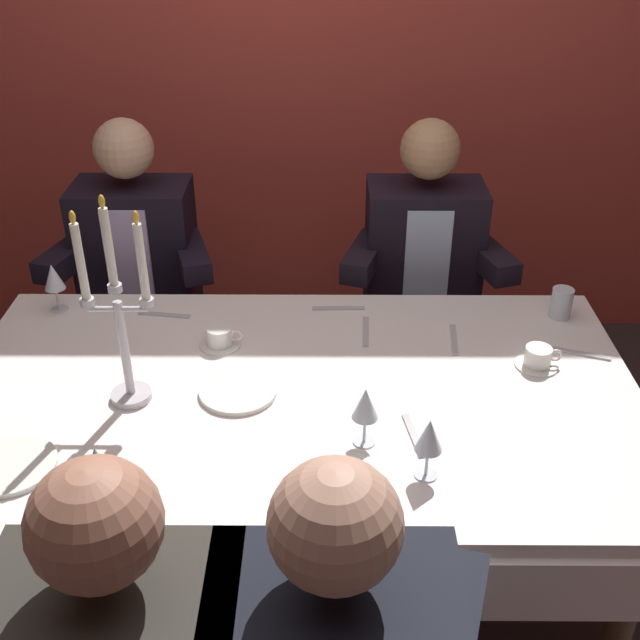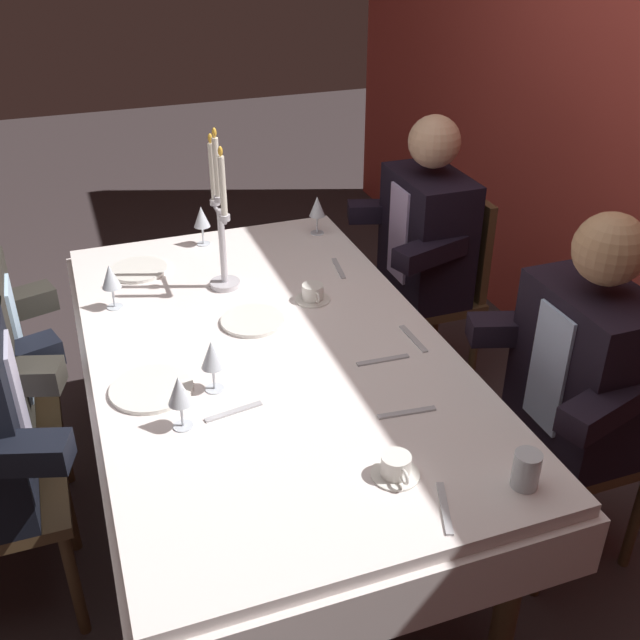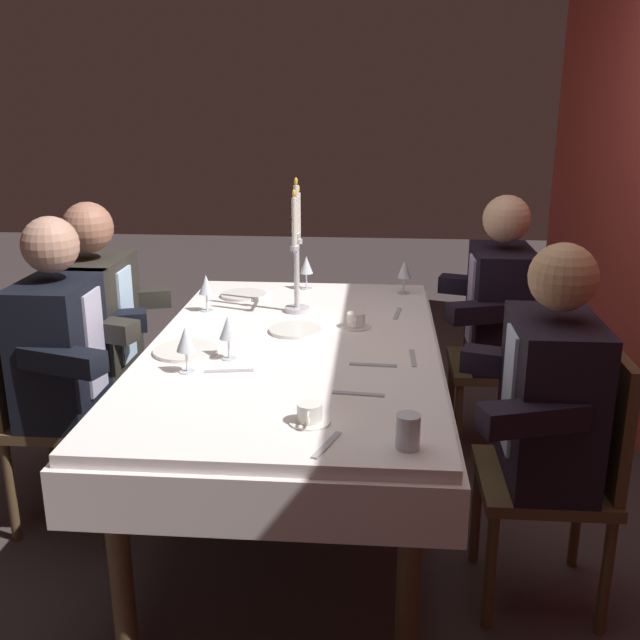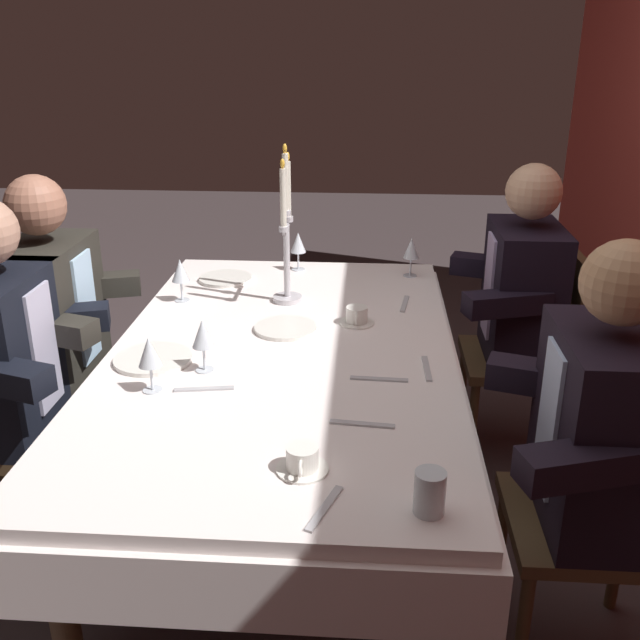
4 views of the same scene
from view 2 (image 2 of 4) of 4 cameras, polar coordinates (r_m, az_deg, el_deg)
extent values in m
plane|color=#392E2F|center=(2.86, -3.46, -14.57)|extent=(12.00, 12.00, 0.00)
cube|color=white|center=(2.41, -3.98, -2.35)|extent=(1.90, 1.10, 0.04)
cube|color=white|center=(2.47, -3.89, -4.50)|extent=(1.94, 1.14, 0.18)
cylinder|color=brown|center=(3.25, -15.20, -1.70)|extent=(0.07, 0.07, 0.70)
cylinder|color=brown|center=(3.39, -0.72, 0.86)|extent=(0.07, 0.07, 0.70)
cylinder|color=brown|center=(2.23, 14.25, -19.37)|extent=(0.07, 0.07, 0.70)
cylinder|color=silver|center=(2.76, -7.24, 2.75)|extent=(0.11, 0.11, 0.02)
cylinder|color=silver|center=(2.70, -7.44, 5.58)|extent=(0.02, 0.02, 0.28)
cylinder|color=silver|center=(2.63, -7.70, 9.14)|extent=(0.04, 0.04, 0.02)
cylinder|color=white|center=(2.59, -7.87, 11.44)|extent=(0.02, 0.02, 0.20)
ellipsoid|color=yellow|center=(2.55, -8.06, 13.95)|extent=(0.02, 0.02, 0.03)
cylinder|color=silver|center=(2.61, -7.43, 7.64)|extent=(0.07, 0.01, 0.01)
cylinder|color=silver|center=(2.57, -7.26, 7.75)|extent=(0.04, 0.04, 0.02)
cylinder|color=white|center=(2.53, -7.42, 10.08)|extent=(0.02, 0.02, 0.20)
ellipsoid|color=yellow|center=(2.49, -7.61, 12.62)|extent=(0.02, 0.02, 0.03)
cylinder|color=silver|center=(2.68, -7.80, 8.22)|extent=(0.07, 0.01, 0.01)
cylinder|color=silver|center=(2.71, -8.01, 8.89)|extent=(0.04, 0.04, 0.02)
cylinder|color=white|center=(2.67, -8.18, 11.11)|extent=(0.02, 0.02, 0.20)
ellipsoid|color=yellow|center=(2.64, -8.37, 13.53)|extent=(0.02, 0.02, 0.03)
cylinder|color=white|center=(2.52, -5.15, -0.04)|extent=(0.22, 0.22, 0.01)
cylinder|color=white|center=(2.24, -12.71, -5.12)|extent=(0.24, 0.24, 0.01)
cylinder|color=white|center=(2.93, -13.64, 3.73)|extent=(0.22, 0.22, 0.01)
cylinder|color=silver|center=(2.70, -15.34, 0.98)|extent=(0.06, 0.06, 0.00)
cylinder|color=silver|center=(2.68, -15.45, 1.71)|extent=(0.01, 0.01, 0.07)
cone|color=silver|center=(2.65, -15.68, 3.23)|extent=(0.07, 0.07, 0.08)
cylinder|color=#E0D172|center=(2.66, -15.61, 2.76)|extent=(0.04, 0.04, 0.03)
cylinder|color=silver|center=(2.09, -10.37, -7.94)|extent=(0.06, 0.06, 0.00)
cylinder|color=silver|center=(2.06, -10.48, -7.08)|extent=(0.01, 0.01, 0.07)
cone|color=silver|center=(2.02, -10.69, -5.28)|extent=(0.07, 0.07, 0.08)
cylinder|color=maroon|center=(2.03, -10.62, -5.84)|extent=(0.04, 0.04, 0.03)
cylinder|color=silver|center=(3.18, -0.22, 6.66)|extent=(0.06, 0.06, 0.00)
cylinder|color=silver|center=(3.16, -0.22, 7.31)|extent=(0.01, 0.01, 0.07)
cone|color=silver|center=(3.13, -0.22, 8.66)|extent=(0.07, 0.07, 0.08)
cylinder|color=maroon|center=(3.14, -0.22, 8.24)|extent=(0.04, 0.04, 0.03)
cylinder|color=silver|center=(2.21, -8.02, -5.21)|extent=(0.06, 0.06, 0.00)
cylinder|color=silver|center=(2.19, -8.09, -4.37)|extent=(0.01, 0.01, 0.07)
cone|color=silver|center=(2.15, -8.25, -2.61)|extent=(0.07, 0.07, 0.08)
cylinder|color=silver|center=(3.11, -8.85, 5.76)|extent=(0.06, 0.06, 0.00)
cylinder|color=silver|center=(3.10, -8.90, 6.42)|extent=(0.01, 0.01, 0.07)
cone|color=silver|center=(3.06, -9.02, 7.79)|extent=(0.07, 0.07, 0.08)
cylinder|color=#E0D172|center=(3.07, -8.99, 7.37)|extent=(0.04, 0.04, 0.03)
cylinder|color=silver|center=(1.92, 15.44, -10.94)|extent=(0.07, 0.07, 0.10)
cylinder|color=white|center=(1.92, 5.75, -11.61)|extent=(0.12, 0.12, 0.01)
cylinder|color=white|center=(1.90, 5.80, -10.93)|extent=(0.08, 0.08, 0.05)
torus|color=white|center=(1.86, 6.46, -11.81)|extent=(0.04, 0.01, 0.04)
cylinder|color=white|center=(2.65, -0.55, 1.58)|extent=(0.12, 0.12, 0.01)
cylinder|color=white|center=(2.64, -0.56, 2.16)|extent=(0.08, 0.08, 0.05)
torus|color=white|center=(2.59, -0.19, 1.72)|extent=(0.04, 0.01, 0.04)
cube|color=#B7B7BC|center=(2.32, 4.82, -3.06)|extent=(0.03, 0.17, 0.01)
cube|color=#B7B7BC|center=(2.12, -6.59, -6.95)|extent=(0.05, 0.17, 0.01)
cube|color=#B7B7BC|center=(2.87, 1.43, 3.96)|extent=(0.17, 0.04, 0.01)
cube|color=#B7B7BC|center=(1.84, 9.47, -13.94)|extent=(0.17, 0.07, 0.01)
cube|color=#B7B7BC|center=(2.44, 7.13, -1.41)|extent=(0.17, 0.02, 0.01)
cube|color=#B7B7BC|center=(2.11, 6.62, -7.02)|extent=(0.03, 0.17, 0.01)
cylinder|color=brown|center=(3.52, 3.61, -0.62)|extent=(0.04, 0.04, 0.42)
cylinder|color=brown|center=(3.25, 6.08, -3.70)|extent=(0.04, 0.04, 0.42)
cylinder|color=brown|center=(3.66, 8.81, 0.36)|extent=(0.04, 0.04, 0.42)
cylinder|color=brown|center=(3.40, 11.59, -2.50)|extent=(0.04, 0.04, 0.42)
cube|color=brown|center=(3.34, 7.79, 1.81)|extent=(0.42, 0.42, 0.04)
cube|color=brown|center=(3.32, 11.03, 5.97)|extent=(0.38, 0.04, 0.44)
cube|color=black|center=(3.21, 8.15, 6.36)|extent=(0.42, 0.26, 0.54)
cube|color=#BDA8D6|center=(3.14, 5.98, 6.55)|extent=(0.16, 0.01, 0.40)
sphere|color=tan|center=(3.07, 8.71, 13.28)|extent=(0.21, 0.21, 0.21)
cube|color=black|center=(3.33, 4.93, 8.24)|extent=(0.19, 0.34, 0.08)
cube|color=black|center=(2.97, 8.39, 5.17)|extent=(0.19, 0.34, 0.08)
cylinder|color=brown|center=(2.74, -18.71, -13.01)|extent=(0.04, 0.04, 0.42)
cylinder|color=brown|center=(3.02, -19.12, -8.49)|extent=(0.04, 0.04, 0.42)
cube|color=#ABD0EE|center=(2.57, -21.93, -1.43)|extent=(0.16, 0.01, 0.40)
cube|color=#2A2722|center=(2.38, -22.75, -4.01)|extent=(0.19, 0.34, 0.08)
cube|color=#2A2722|center=(2.76, -22.73, 0.90)|extent=(0.19, 0.34, 0.08)
cylinder|color=brown|center=(2.48, -18.18, -18.55)|extent=(0.04, 0.04, 0.42)
cylinder|color=brown|center=(2.74, -18.71, -13.04)|extent=(0.04, 0.04, 0.42)
cube|color=#B5B2CD|center=(2.26, -21.84, -6.00)|extent=(0.16, 0.01, 0.40)
cube|color=black|center=(2.08, -22.78, -9.36)|extent=(0.19, 0.34, 0.08)
cube|color=black|center=(2.44, -22.75, -3.03)|extent=(0.19, 0.34, 0.08)
cylinder|color=brown|center=(2.77, 12.36, -11.35)|extent=(0.04, 0.04, 0.42)
cylinder|color=brown|center=(2.56, 16.59, -16.23)|extent=(0.04, 0.04, 0.42)
cylinder|color=brown|center=(2.94, 18.46, -9.45)|extent=(0.04, 0.04, 0.42)
cylinder|color=brown|center=(2.75, 22.92, -13.76)|extent=(0.04, 0.04, 0.42)
cube|color=brown|center=(2.60, 18.39, -8.87)|extent=(0.42, 0.42, 0.04)
cube|color=brown|center=(2.58, 22.64, -3.60)|extent=(0.38, 0.04, 0.44)
cube|color=black|center=(2.44, 19.48, -3.55)|extent=(0.42, 0.26, 0.54)
cube|color=silver|center=(2.34, 16.99, -3.62)|extent=(0.16, 0.01, 0.40)
sphere|color=tan|center=(2.25, 21.23, 5.06)|extent=(0.21, 0.21, 0.21)
cube|color=black|center=(2.51, 14.86, -0.66)|extent=(0.19, 0.34, 0.08)
cube|color=black|center=(2.22, 20.96, -6.15)|extent=(0.19, 0.34, 0.08)
camera|label=1|loc=(2.23, -55.84, 17.51)|focal=43.39mm
camera|label=3|loc=(1.15, 98.46, -25.08)|focal=41.41mm
camera|label=4|loc=(0.88, 71.91, -15.05)|focal=40.78mm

